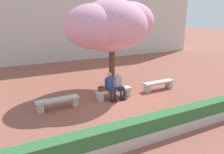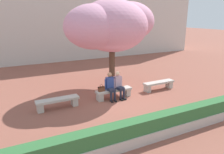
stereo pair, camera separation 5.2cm
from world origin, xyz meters
name	(u,v)px [view 1 (the left image)]	position (x,y,z in m)	size (l,w,h in m)	color
ground_plane	(114,98)	(0.00, 0.00, 0.00)	(100.00, 100.00, 0.00)	#8E5142
stone_bench_west_end	(58,102)	(-2.69, 0.00, 0.30)	(1.82, 0.45, 0.45)	#BCB7AD
stone_bench_near_west	(114,92)	(0.00, 0.00, 0.30)	(1.82, 0.45, 0.45)	#BCB7AD
stone_bench_center	(159,84)	(2.69, 0.00, 0.30)	(1.82, 0.45, 0.45)	#BCB7AD
person_seated_left	(110,85)	(-0.21, -0.05, 0.70)	(0.51, 0.70, 1.29)	black
person_seated_right	(119,84)	(0.22, -0.05, 0.70)	(0.51, 0.71, 1.29)	black
handbag	(101,89)	(-0.66, -0.02, 0.58)	(0.30, 0.15, 0.34)	brown
cherry_tree_main	(111,25)	(0.55, 1.40, 3.36)	(4.94, 3.84, 4.65)	#513828
planter_hedge_foreground	(167,124)	(0.00, -3.74, 0.39)	(10.96, 0.50, 0.80)	#BCB7AD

